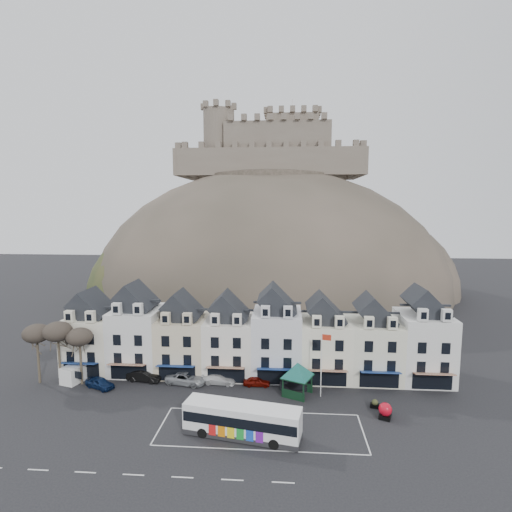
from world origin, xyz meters
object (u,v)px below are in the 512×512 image
at_px(bus_shelter, 298,370).
at_px(red_buoy, 385,411).
at_px(car_white, 219,379).
at_px(flagpole, 322,360).
at_px(car_charcoal, 296,385).
at_px(car_maroon, 257,381).
at_px(bus, 242,419).
at_px(car_navy, 100,383).
at_px(white_van, 79,371).
at_px(car_black, 144,376).
at_px(car_silver, 186,378).

height_order(bus_shelter, red_buoy, bus_shelter).
relative_size(red_buoy, car_white, 0.41).
relative_size(red_buoy, flagpole, 0.22).
relative_size(bus_shelter, red_buoy, 3.36).
height_order(flagpole, car_charcoal, flagpole).
distance_m(red_buoy, car_maroon, 16.83).
relative_size(bus, car_navy, 2.98).
height_order(bus_shelter, white_van, bus_shelter).
bearing_deg(car_charcoal, bus_shelter, -178.91).
bearing_deg(flagpole, red_buoy, -35.09).
relative_size(red_buoy, car_maroon, 0.51).
relative_size(bus, flagpole, 1.49).
distance_m(flagpole, car_navy, 29.49).
bearing_deg(bus_shelter, car_charcoal, 120.64).
height_order(bus_shelter, flagpole, flagpole).
xyz_separation_m(bus, car_white, (-4.53, 12.21, -1.27)).
bearing_deg(white_van, flagpole, 11.19).
bearing_deg(car_navy, bus_shelter, -66.21).
height_order(white_van, car_charcoal, white_van).
relative_size(bus_shelter, flagpole, 0.73).
xyz_separation_m(car_black, car_white, (10.40, 0.00, -0.13)).
height_order(red_buoy, white_van, white_van).
height_order(car_black, car_maroon, car_black).
bearing_deg(car_maroon, red_buoy, -115.86).
bearing_deg(car_black, bus_shelter, -89.04).
distance_m(bus, flagpole, 13.46).
distance_m(car_navy, car_black, 5.76).
bearing_deg(white_van, bus_shelter, 11.13).
bearing_deg(car_black, car_navy, 123.50).
bearing_deg(red_buoy, car_silver, 163.97).
distance_m(car_silver, car_maroon, 9.67).
bearing_deg(car_silver, white_van, 98.89).
bearing_deg(white_van, red_buoy, 5.28).
relative_size(bus_shelter, car_maroon, 1.72).
bearing_deg(car_maroon, car_navy, 95.74).
bearing_deg(bus, bus_shelter, 68.88).
xyz_separation_m(car_silver, car_white, (4.47, 0.34, -0.11)).
height_order(red_buoy, car_charcoal, red_buoy).
xyz_separation_m(flagpole, car_navy, (-29.20, 0.22, -4.12)).
xyz_separation_m(bus_shelter, flagpole, (3.05, -0.22, 1.48)).
xyz_separation_m(car_black, car_silver, (5.93, -0.34, -0.02)).
relative_size(car_navy, car_maroon, 1.18).
distance_m(white_van, car_charcoal, 30.15).
distance_m(bus_shelter, car_silver, 15.41).
bearing_deg(white_van, car_black, 15.85).
bearing_deg(bus_shelter, white_van, -160.52).
relative_size(bus, bus_shelter, 2.03).
xyz_separation_m(bus, white_van, (-24.26, 12.21, -0.78)).
relative_size(car_navy, car_black, 0.89).
height_order(white_van, car_maroon, white_van).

